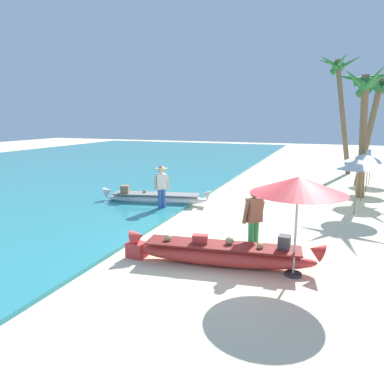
# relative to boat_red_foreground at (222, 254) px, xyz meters

# --- Properties ---
(ground_plane) EXTENTS (80.00, 80.00, 0.00)m
(ground_plane) POSITION_rel_boat_red_foreground_xyz_m (-0.34, 0.97, -0.28)
(ground_plane) COLOR beige
(sea) EXTENTS (24.00, 56.00, 0.10)m
(sea) POSITION_rel_boat_red_foreground_xyz_m (-14.67, 8.97, -0.23)
(sea) COLOR teal
(sea) RESTS_ON ground
(boat_red_foreground) EXTENTS (4.44, 1.18, 0.79)m
(boat_red_foreground) POSITION_rel_boat_red_foreground_xyz_m (0.00, 0.00, 0.00)
(boat_red_foreground) COLOR red
(boat_red_foreground) RESTS_ON ground
(boat_white_midground) EXTENTS (4.24, 1.51, 0.72)m
(boat_white_midground) POSITION_rel_boat_red_foreground_xyz_m (-4.05, 4.76, -0.04)
(boat_white_midground) COLOR white
(boat_white_midground) RESTS_ON ground
(person_vendor_hatted) EXTENTS (0.54, 0.50, 1.66)m
(person_vendor_hatted) POSITION_rel_boat_red_foreground_xyz_m (-3.41, 3.98, 0.68)
(person_vendor_hatted) COLOR #3D5BA8
(person_vendor_hatted) RESTS_ON ground
(person_tourist_customer) EXTENTS (0.50, 0.55, 1.71)m
(person_tourist_customer) POSITION_rel_boat_red_foreground_xyz_m (0.56, 0.67, 0.69)
(person_tourist_customer) COLOR green
(person_tourist_customer) RESTS_ON ground
(patio_umbrella_large) EXTENTS (1.95, 1.95, 2.13)m
(patio_umbrella_large) POSITION_rel_boat_red_foreground_xyz_m (1.56, 0.01, 1.67)
(patio_umbrella_large) COLOR #B7B7BC
(patio_umbrella_large) RESTS_ON ground
(parasol_row_0) EXTENTS (1.60, 1.60, 1.91)m
(parasol_row_0) POSITION_rel_boat_red_foreground_xyz_m (3.07, 5.91, 1.47)
(parasol_row_0) COLOR #8E6B47
(parasol_row_0) RESTS_ON ground
(parasol_row_1) EXTENTS (1.60, 1.60, 1.91)m
(parasol_row_1) POSITION_rel_boat_red_foreground_xyz_m (3.43, 8.17, 1.47)
(parasol_row_1) COLOR #8E6B47
(parasol_row_1) RESTS_ON ground
(parasol_row_2) EXTENTS (1.60, 1.60, 1.91)m
(parasol_row_2) POSITION_rel_boat_red_foreground_xyz_m (3.81, 10.50, 1.47)
(parasol_row_2) COLOR #8E6B47
(parasol_row_2) RESTS_ON ground
(parasol_row_3) EXTENTS (1.60, 1.60, 1.91)m
(parasol_row_3) POSITION_rel_boat_red_foreground_xyz_m (4.15, 12.81, 1.47)
(parasol_row_3) COLOR #8E6B47
(parasol_row_3) RESTS_ON ground
(palm_tree_tall_inland) EXTENTS (2.78, 2.56, 5.31)m
(palm_tree_tall_inland) POSITION_rel_boat_red_foreground_xyz_m (3.32, 8.86, 3.91)
(palm_tree_tall_inland) COLOR brown
(palm_tree_tall_inland) RESTS_ON ground
(palm_tree_leaning_seaward) EXTENTS (2.53, 2.86, 5.40)m
(palm_tree_leaning_seaward) POSITION_rel_boat_red_foreground_xyz_m (4.10, 12.13, 4.12)
(palm_tree_leaning_seaward) COLOR brown
(palm_tree_leaning_seaward) RESTS_ON ground
(palm_tree_mid_cluster) EXTENTS (2.56, 2.61, 6.92)m
(palm_tree_mid_cluster) POSITION_rel_boat_red_foreground_xyz_m (2.39, 15.80, 5.11)
(palm_tree_mid_cluster) COLOR brown
(palm_tree_mid_cluster) RESTS_ON ground
(cooler_box) EXTENTS (0.47, 0.39, 0.37)m
(cooler_box) POSITION_rel_boat_red_foreground_xyz_m (-2.07, -0.26, -0.10)
(cooler_box) COLOR #C63838
(cooler_box) RESTS_ON ground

